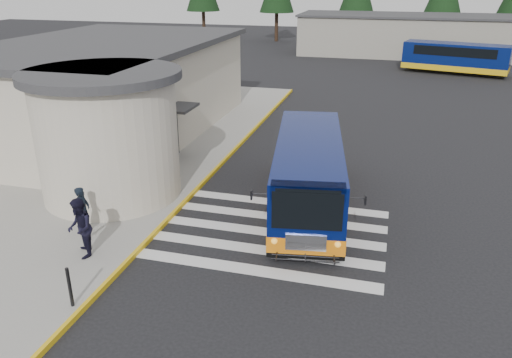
% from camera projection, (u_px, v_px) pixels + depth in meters
% --- Properties ---
extents(ground, '(140.00, 140.00, 0.00)m').
position_uv_depth(ground, '(285.00, 223.00, 17.59)').
color(ground, black).
rests_on(ground, ground).
extents(sidewalk, '(10.00, 34.00, 0.15)m').
position_uv_depth(sidewalk, '(115.00, 160.00, 23.32)').
color(sidewalk, gray).
rests_on(sidewalk, ground).
extents(curb_strip, '(0.12, 34.00, 0.16)m').
position_uv_depth(curb_strip, '(215.00, 170.00, 22.12)').
color(curb_strip, gold).
rests_on(curb_strip, ground).
extents(station_building, '(12.70, 18.70, 4.80)m').
position_uv_depth(station_building, '(107.00, 92.00, 25.42)').
color(station_building, beige).
rests_on(station_building, ground).
extents(crosswalk, '(8.00, 5.35, 0.01)m').
position_uv_depth(crosswalk, '(266.00, 232.00, 17.00)').
color(crosswalk, silver).
rests_on(crosswalk, ground).
extents(depot_building, '(26.40, 8.40, 4.20)m').
position_uv_depth(depot_building, '(425.00, 35.00, 52.78)').
color(depot_building, gray).
rests_on(depot_building, ground).
extents(transit_bus, '(4.13, 9.36, 2.57)m').
position_uv_depth(transit_bus, '(308.00, 176.00, 18.42)').
color(transit_bus, '#06114C').
rests_on(transit_bus, ground).
extents(pedestrian_a, '(0.54, 0.69, 1.66)m').
position_uv_depth(pedestrian_a, '(83.00, 211.00, 16.30)').
color(pedestrian_a, black).
rests_on(pedestrian_a, sidewalk).
extents(pedestrian_b, '(1.10, 1.16, 1.89)m').
position_uv_depth(pedestrian_b, '(80.00, 228.00, 14.93)').
color(pedestrian_b, black).
rests_on(pedestrian_b, sidewalk).
extents(bollard, '(0.09, 0.09, 1.13)m').
position_uv_depth(bollard, '(70.00, 287.00, 12.77)').
color(bollard, black).
rests_on(bollard, sidewalk).
extents(far_bus_a, '(9.04, 4.52, 2.25)m').
position_uv_depth(far_bus_a, '(456.00, 57.00, 43.39)').
color(far_bus_a, '#06144E').
rests_on(far_bus_a, ground).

